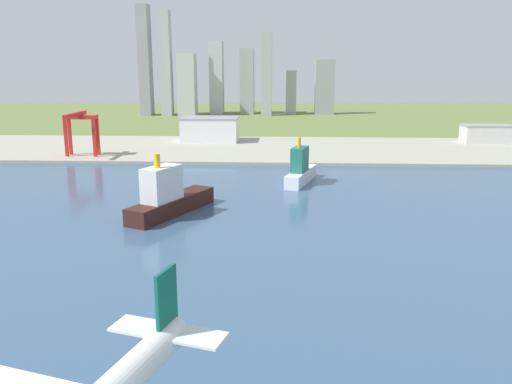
{
  "coord_description": "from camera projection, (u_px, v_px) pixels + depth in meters",
  "views": [
    {
      "loc": [
        -4.85,
        43.81,
        71.14
      ],
      "look_at": [
        -14.16,
        233.88,
        25.44
      ],
      "focal_mm": 37.4,
      "sensor_mm": 36.0,
      "label": 1
    }
  ],
  "objects": [
    {
      "name": "warehouse_annex",
      "position": [
        487.0,
        134.0,
        478.78
      ],
      "size": [
        43.78,
        22.79,
        15.78
      ],
      "color": "silver",
      "rests_on": "industrial_pier"
    },
    {
      "name": "water_bay",
      "position": [
        293.0,
        252.0,
        206.9
      ],
      "size": [
        840.0,
        360.0,
        0.15
      ],
      "primitive_type": "cube",
      "color": "#385675",
      "rests_on": "ground"
    },
    {
      "name": "ferry_boat",
      "position": [
        301.0,
        170.0,
        325.22
      ],
      "size": [
        21.33,
        46.29,
        28.72
      ],
      "color": "white",
      "rests_on": "water_bay"
    },
    {
      "name": "port_crane_red",
      "position": [
        80.0,
        124.0,
        404.15
      ],
      "size": [
        24.31,
        40.16,
        33.78
      ],
      "color": "red",
      "rests_on": "industrial_pier"
    },
    {
      "name": "ground_plane",
      "position": [
        291.0,
        211.0,
        265.19
      ],
      "size": [
        2400.0,
        2400.0,
        0.0
      ],
      "primitive_type": "plane",
      "color": "olive"
    },
    {
      "name": "cargo_ship",
      "position": [
        168.0,
        197.0,
        255.94
      ],
      "size": [
        34.88,
        56.75,
        30.97
      ],
      "color": "#381914",
      "rests_on": "water_bay"
    },
    {
      "name": "industrial_pier",
      "position": [
        288.0,
        149.0,
        449.42
      ],
      "size": [
        840.0,
        140.0,
        2.5
      ],
      "primitive_type": "cube",
      "color": "#A2A18E",
      "rests_on": "ground"
    },
    {
      "name": "distant_skyline",
      "position": [
        219.0,
        77.0,
        758.54
      ],
      "size": [
        276.36,
        61.61,
        151.72
      ],
      "color": "#94929F",
      "rests_on": "ground"
    },
    {
      "name": "warehouse_main",
      "position": [
        210.0,
        129.0,
        486.64
      ],
      "size": [
        51.4,
        34.76,
        21.83
      ],
      "color": "white",
      "rests_on": "industrial_pier"
    }
  ]
}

